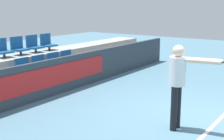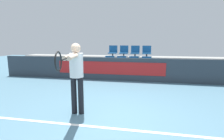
% 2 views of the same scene
% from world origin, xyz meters
% --- Properties ---
extents(ground_plane, '(30.00, 30.00, 0.00)m').
position_xyz_m(ground_plane, '(0.00, 0.00, 0.00)').
color(ground_plane, slate).
extents(court_baseline, '(5.18, 0.08, 0.01)m').
position_xyz_m(court_baseline, '(0.00, -0.35, 0.00)').
color(court_baseline, white).
rests_on(court_baseline, ground).
extents(barrier_wall, '(11.56, 0.14, 0.99)m').
position_xyz_m(barrier_wall, '(-0.02, 3.87, 0.50)').
color(barrier_wall, '#2D3842').
rests_on(barrier_wall, ground).
extents(bleacher_tier_front, '(11.16, 0.90, 0.47)m').
position_xyz_m(bleacher_tier_front, '(0.00, 4.40, 0.23)').
color(bleacher_tier_front, '#9E9E99').
rests_on(bleacher_tier_front, ground).
extents(bleacher_tier_middle, '(11.16, 0.90, 0.94)m').
position_xyz_m(bleacher_tier_middle, '(0.00, 5.30, 0.47)').
color(bleacher_tier_middle, '#9E9E99').
rests_on(bleacher_tier_middle, ground).
extents(stadium_chair_0, '(0.43, 0.38, 0.53)m').
position_xyz_m(stadium_chair_0, '(-0.86, 4.52, 0.70)').
color(stadium_chair_0, '#333333').
rests_on(stadium_chair_0, bleacher_tier_front).
extents(stadium_chair_1, '(0.43, 0.38, 0.53)m').
position_xyz_m(stadium_chair_1, '(-0.29, 4.52, 0.70)').
color(stadium_chair_1, '#333333').
rests_on(stadium_chair_1, bleacher_tier_front).
extents(stadium_chair_2, '(0.43, 0.38, 0.53)m').
position_xyz_m(stadium_chair_2, '(0.29, 4.52, 0.70)').
color(stadium_chair_2, '#333333').
rests_on(stadium_chair_2, bleacher_tier_front).
extents(stadium_chair_3, '(0.43, 0.38, 0.53)m').
position_xyz_m(stadium_chair_3, '(0.86, 4.52, 0.70)').
color(stadium_chair_3, '#333333').
rests_on(stadium_chair_3, bleacher_tier_front).
extents(stadium_chair_4, '(0.43, 0.38, 0.53)m').
position_xyz_m(stadium_chair_4, '(-0.86, 5.41, 1.17)').
color(stadium_chair_4, '#333333').
rests_on(stadium_chair_4, bleacher_tier_middle).
extents(stadium_chair_5, '(0.43, 0.38, 0.53)m').
position_xyz_m(stadium_chair_5, '(-0.29, 5.41, 1.17)').
color(stadium_chair_5, '#333333').
rests_on(stadium_chair_5, bleacher_tier_middle).
extents(stadium_chair_6, '(0.43, 0.38, 0.53)m').
position_xyz_m(stadium_chair_6, '(0.29, 5.41, 1.17)').
color(stadium_chair_6, '#333333').
rests_on(stadium_chair_6, bleacher_tier_middle).
extents(stadium_chair_7, '(0.43, 0.38, 0.53)m').
position_xyz_m(stadium_chair_7, '(0.86, 5.41, 1.17)').
color(stadium_chair_7, '#333333').
rests_on(stadium_chair_7, bleacher_tier_middle).
extents(tennis_player, '(0.41, 1.54, 1.66)m').
position_xyz_m(tennis_player, '(-0.73, 0.16, 1.03)').
color(tennis_player, black).
rests_on(tennis_player, ground).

